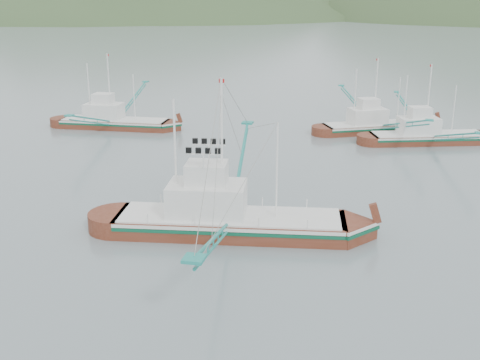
% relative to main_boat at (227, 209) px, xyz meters
% --- Properties ---
extents(ground, '(1200.00, 1200.00, 0.00)m').
position_rel_main_boat_xyz_m(ground, '(0.28, -2.66, -1.98)').
color(ground, slate).
rests_on(ground, ground).
extents(main_boat, '(17.60, 30.98, 12.59)m').
position_rel_main_boat_xyz_m(main_boat, '(0.00, 0.00, 0.00)').
color(main_boat, '#5A2312').
rests_on(main_boat, ground).
extents(bg_boat_left, '(14.41, 25.87, 10.47)m').
position_rel_main_boat_xyz_m(bg_boat_left, '(-23.24, 31.80, -0.54)').
color(bg_boat_left, '#5A2312').
rests_on(bg_boat_left, ground).
extents(bg_boat_right, '(14.21, 24.28, 10.08)m').
position_rel_main_boat_xyz_m(bg_boat_right, '(16.80, 32.34, -0.06)').
color(bg_boat_right, '#5A2312').
rests_on(bg_boat_right, ground).
extents(bg_boat_far, '(14.42, 23.68, 10.14)m').
position_rel_main_boat_xyz_m(bg_boat_far, '(10.75, 36.89, 0.10)').
color(bg_boat_far, '#5A2312').
rests_on(bg_boat_far, ground).
extents(headland_left, '(448.00, 308.00, 210.00)m').
position_rel_main_boat_xyz_m(headland_left, '(-179.72, 357.34, -1.98)').
color(headland_left, '#324A26').
rests_on(headland_left, ground).
extents(ridge_distant, '(960.00, 400.00, 240.00)m').
position_rel_main_boat_xyz_m(ridge_distant, '(30.28, 557.34, -1.98)').
color(ridge_distant, slate).
rests_on(ridge_distant, ground).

